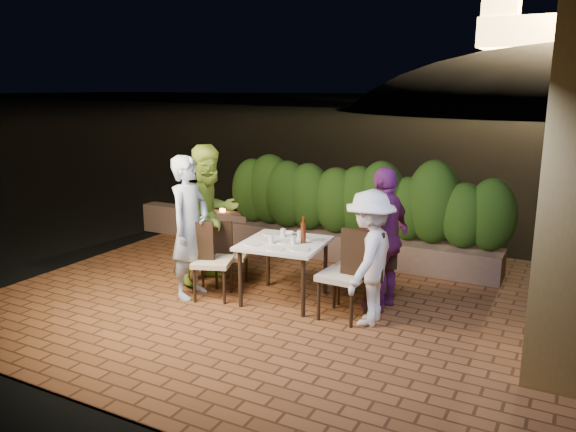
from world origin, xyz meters
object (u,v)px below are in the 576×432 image
Objects in this scene: diner_blue at (190,227)px; diner_green at (210,214)px; chair_left_front at (213,260)px; chair_right_back at (360,262)px; diner_purple at (385,239)px; diner_white at (369,258)px; chair_left_back at (231,254)px; dining_table at (284,271)px; bowl at (287,234)px; beer_bottle at (303,230)px; parapet_lamp at (223,208)px; chair_right_front at (343,273)px.

diner_blue is 0.96× the size of diner_green.
chair_right_back is (1.66, 0.72, 0.02)m from chair_left_front.
chair_left_front is 2.12m from diner_purple.
chair_left_front is 2.00m from diner_white.
dining_table is at bearing -29.31° from chair_left_back.
chair_left_front reaches higher than bowl.
diner_green reaches higher than chair_left_back.
beer_bottle is 0.18× the size of diner_blue.
chair_right_back is 0.68× the size of diner_white.
chair_left_front is at bearing 22.07° from chair_right_back.
chair_right_back is at bearing -12.30° from chair_left_back.
parapet_lamp is at bearing 23.06° from diner_blue.
dining_table is 0.87m from chair_right_front.
chair_right_front is 0.59× the size of diner_blue.
diner_white is 0.89× the size of diner_purple.
bowl is 0.99m from chair_right_back.
bowl is at bearing -110.63° from diner_white.
chair_right_back is 2.13m from diner_blue.
chair_right_front is at bearing -11.30° from dining_table.
beer_bottle is 0.19× the size of diner_purple.
beer_bottle is (0.23, 0.06, 0.54)m from dining_table.
chair_left_back is 0.51× the size of diner_purple.
dining_table is 0.59m from beer_bottle.
chair_right_front is at bearing -14.55° from chair_left_front.
bowl is 1.33m from diner_white.
diner_purple is (2.01, 0.21, 0.41)m from chair_left_back.
chair_right_front is at bearing -85.72° from diner_blue.
dining_table is at bearing 22.76° from chair_right_back.
chair_right_front is 2.11m from diner_green.
dining_table is 0.57× the size of diner_purple.
diner_purple is at bearing -73.97° from diner_blue.
dining_table is at bearing -164.29° from beer_bottle.
diner_purple is at bearing 3.65° from bowl.
parapet_lamp is (-2.24, 1.96, 0.20)m from dining_table.
parapet_lamp is (-2.14, 1.68, -0.20)m from bowl.
diner_green is 13.27× the size of parapet_lamp.
diner_blue is at bearing 9.17° from chair_right_front.
beer_bottle reaches higher than dining_table.
chair_right_back is (0.61, 0.31, -0.40)m from beer_bottle.
parapet_lamp is (-3.09, 2.13, 0.04)m from chair_right_front.
chair_right_front is (1.67, 0.17, 0.04)m from chair_left_front.
bowl is (-0.11, 0.28, 0.40)m from dining_table.
dining_table is 2.95× the size of beer_bottle.
chair_right_back is at bearing 23.95° from dining_table.
diner_green reaches higher than diner_purple.
diner_white reaches higher than chair_right_front.
diner_white is at bearing -86.42° from diner_blue.
chair_right_back is 0.66m from diner_white.
dining_table is 1.33m from diner_green.
diner_white is at bearing -32.00° from parapet_lamp.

